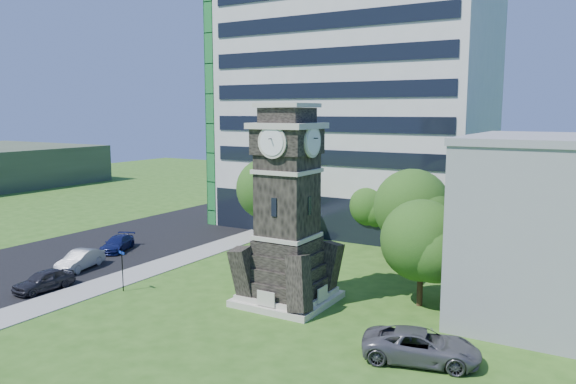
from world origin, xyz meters
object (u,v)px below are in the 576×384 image
Objects in this scene: car_street_north at (117,244)px; park_bench at (276,301)px; clock_tower at (287,218)px; car_street_mid at (80,260)px; car_street_south at (44,280)px; car_east_lot at (421,346)px; street_sign at (122,266)px.

car_street_north is 19.84m from park_bench.
car_street_mid is at bearing -174.22° from clock_tower.
car_street_mid is at bearing -94.64° from car_street_north.
clock_tower reaches higher than car_street_south.
clock_tower is 19.90m from car_street_north.
car_street_mid is 2.35× the size of park_bench.
clock_tower is at bearing 94.07° from park_bench.
clock_tower is 17.77m from car_street_mid.
car_east_lot is at bearing -39.13° from car_street_north.
car_street_south is at bearing 80.99° from car_east_lot.
clock_tower is 2.85× the size of car_street_mid.
park_bench is 0.66× the size of street_sign.
car_street_south is 0.73× the size of car_east_lot.
car_street_mid reaches higher than car_street_north.
car_east_lot reaches higher than car_street_north.
car_street_mid is (-17.09, -1.73, -4.57)m from clock_tower.
car_street_mid is at bearing 178.22° from street_sign.
clock_tower is 5.02m from park_bench.
clock_tower is 3.05× the size of car_street_south.
car_street_north is 2.34× the size of park_bench.
street_sign is (-10.35, -3.78, -3.55)m from clock_tower.
car_street_north is (-4.02, 9.98, -0.06)m from car_street_south.
street_sign is at bearing -159.96° from clock_tower.
street_sign reaches higher than car_street_mid.
car_street_mid is at bearing 70.77° from car_east_lot.
clock_tower reaches higher than street_sign.
car_street_north is at bearing 154.48° from street_sign.
car_street_mid is 0.78× the size of car_east_lot.
car_street_mid is 5.71m from car_street_north.
car_street_north is 1.55× the size of street_sign.
car_east_lot is (9.75, -3.99, -4.52)m from clock_tower.
car_street_south is 2.19× the size of park_bench.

